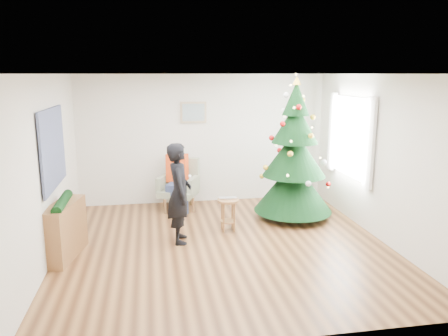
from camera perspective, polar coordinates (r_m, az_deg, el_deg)
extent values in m
plane|color=brown|center=(6.85, 0.02, -10.12)|extent=(5.00, 5.00, 0.00)
plane|color=white|center=(6.33, 0.03, 12.19)|extent=(5.00, 5.00, 0.00)
plane|color=silver|center=(8.90, -2.71, 3.78)|extent=(5.00, 0.00, 5.00)
plane|color=silver|center=(4.10, 5.99, -6.34)|extent=(5.00, 0.00, 5.00)
plane|color=silver|center=(6.53, -22.13, -0.19)|extent=(0.00, 5.00, 5.00)
plane|color=silver|center=(7.31, 19.73, 1.23)|extent=(0.00, 5.00, 5.00)
cube|color=white|center=(8.14, 16.22, 3.94)|extent=(0.04, 1.30, 1.40)
cube|color=white|center=(7.46, 18.50, 3.09)|extent=(0.05, 0.25, 1.50)
cube|color=white|center=(8.80, 13.93, 4.65)|extent=(0.05, 0.25, 1.50)
cylinder|color=#3F2816|center=(8.19, 8.92, -5.27)|extent=(0.11, 0.11, 0.33)
cone|color=black|center=(8.07, 9.03, -2.31)|extent=(1.42, 1.42, 0.93)
cone|color=black|center=(7.94, 9.17, 1.89)|extent=(1.14, 1.14, 0.82)
cone|color=black|center=(7.86, 9.30, 5.82)|extent=(0.83, 0.83, 0.71)
cone|color=black|center=(7.83, 9.42, 9.00)|extent=(0.48, 0.48, 0.60)
cone|color=gold|center=(7.82, 9.49, 11.24)|extent=(0.15, 0.15, 0.15)
cylinder|color=brown|center=(7.32, 0.55, -4.26)|extent=(0.36, 0.36, 0.04)
cylinder|color=brown|center=(7.43, 0.54, -6.94)|extent=(0.27, 0.27, 0.02)
imported|color=silver|center=(7.32, 0.55, -4.02)|extent=(0.31, 0.21, 0.02)
cube|color=gray|center=(8.56, -6.00, -3.18)|extent=(0.86, 0.84, 0.12)
cube|color=gray|center=(8.74, -5.41, -0.55)|extent=(0.66, 0.37, 0.60)
cube|color=gray|center=(8.63, -7.99, -2.01)|extent=(0.30, 0.52, 0.30)
cube|color=gray|center=(8.42, -4.00, -2.27)|extent=(0.30, 0.52, 0.30)
cube|color=navy|center=(8.45, -5.98, -2.46)|extent=(0.51, 0.52, 0.14)
cube|color=#DD4314|center=(8.58, -6.13, 0.02)|extent=(0.45, 0.35, 0.55)
sphere|color=tan|center=(8.49, -6.17, 2.50)|extent=(0.21, 0.21, 0.21)
imported|color=black|center=(6.81, -5.86, -3.29)|extent=(0.39, 0.58, 1.58)
cube|color=white|center=(6.73, -4.46, -1.14)|extent=(0.04, 0.13, 0.04)
cube|color=brown|center=(6.73, -20.09, -7.65)|extent=(0.50, 1.04, 0.80)
cylinder|color=black|center=(6.61, -20.36, -4.21)|extent=(0.14, 0.90, 0.14)
cube|color=black|center=(6.77, -21.44, 2.42)|extent=(0.03, 1.50, 1.15)
cube|color=tan|center=(8.79, -4.02, 7.27)|extent=(0.52, 0.03, 0.42)
cube|color=gray|center=(8.76, -4.01, 7.25)|extent=(0.44, 0.02, 0.34)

